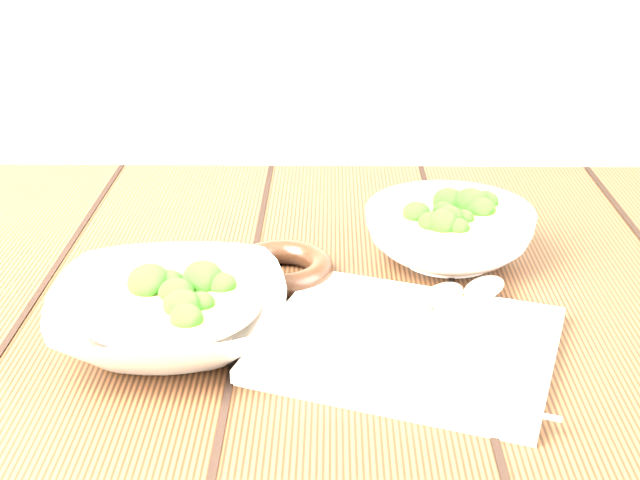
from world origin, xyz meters
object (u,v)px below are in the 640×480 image
soup_bowl_back (449,232)px  napkin (408,344)px  trivet (281,269)px  soup_bowl_front (169,313)px  table (269,415)px

soup_bowl_back → napkin: 0.20m
trivet → napkin: size_ratio=0.43×
soup_bowl_front → trivet: size_ratio=2.10×
table → soup_bowl_front: soup_bowl_front is taller
table → soup_bowl_front: 0.18m
napkin → table: bearing=168.5°
soup_bowl_back → trivet: soup_bowl_back is taller
napkin → soup_bowl_back: bearing=92.3°
table → soup_bowl_back: bearing=31.6°
soup_bowl_front → napkin: bearing=-4.3°
soup_bowl_back → trivet: 0.18m
trivet → soup_bowl_front: bearing=-127.8°
soup_bowl_front → soup_bowl_back: size_ratio=0.97×
trivet → napkin: bearing=-49.0°
soup_bowl_front → trivet: soup_bowl_front is taller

